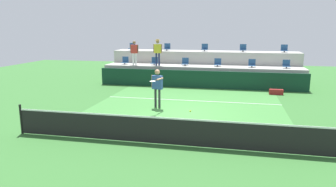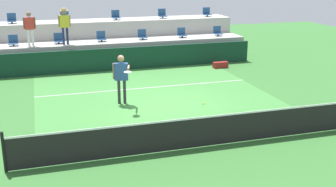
% 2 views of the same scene
% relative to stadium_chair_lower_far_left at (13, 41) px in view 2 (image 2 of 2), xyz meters
% --- Properties ---
extents(ground_plane, '(40.00, 40.00, 0.00)m').
position_rel_stadium_chair_lower_far_left_xyz_m(ground_plane, '(5.31, -7.23, -1.46)').
color(ground_plane, '#336B2D').
extents(court_inner_paint, '(9.00, 10.00, 0.01)m').
position_rel_stadium_chair_lower_far_left_xyz_m(court_inner_paint, '(5.31, -6.23, -1.46)').
color(court_inner_paint, '#3D7F38').
rests_on(court_inner_paint, ground_plane).
extents(court_service_line, '(9.00, 0.06, 0.00)m').
position_rel_stadium_chair_lower_far_left_xyz_m(court_service_line, '(5.31, -4.83, -1.46)').
color(court_service_line, white).
rests_on(court_service_line, ground_plane).
extents(tennis_net, '(10.48, 0.08, 1.07)m').
position_rel_stadium_chair_lower_far_left_xyz_m(tennis_net, '(5.31, -11.23, -0.97)').
color(tennis_net, black).
rests_on(tennis_net, ground_plane).
extents(sponsor_backboard, '(13.00, 0.16, 1.10)m').
position_rel_stadium_chair_lower_far_left_xyz_m(sponsor_backboard, '(5.31, -1.23, -0.91)').
color(sponsor_backboard, '#0F3323').
rests_on(sponsor_backboard, ground_plane).
extents(seating_tier_lower, '(13.00, 1.80, 1.25)m').
position_rel_stadium_chair_lower_far_left_xyz_m(seating_tier_lower, '(5.31, 0.07, -0.84)').
color(seating_tier_lower, '#ADAAA3').
rests_on(seating_tier_lower, ground_plane).
extents(seating_tier_upper, '(13.00, 1.80, 2.10)m').
position_rel_stadium_chair_lower_far_left_xyz_m(seating_tier_upper, '(5.31, 1.87, -0.41)').
color(seating_tier_upper, '#ADAAA3').
rests_on(seating_tier_upper, ground_plane).
extents(stadium_chair_lower_far_left, '(0.44, 0.40, 0.52)m').
position_rel_stadium_chair_lower_far_left_xyz_m(stadium_chair_lower_far_left, '(0.00, 0.00, 0.00)').
color(stadium_chair_lower_far_left, '#2D2D33').
rests_on(stadium_chair_lower_far_left, seating_tier_lower).
extents(stadium_chair_lower_left, '(0.44, 0.40, 0.52)m').
position_rel_stadium_chair_lower_far_left_xyz_m(stadium_chair_lower_left, '(2.11, 0.00, 0.00)').
color(stadium_chair_lower_left, '#2D2D33').
rests_on(stadium_chair_lower_left, seating_tier_lower).
extents(stadium_chair_lower_mid_left, '(0.44, 0.40, 0.52)m').
position_rel_stadium_chair_lower_far_left_xyz_m(stadium_chair_lower_mid_left, '(4.22, 0.00, 0.00)').
color(stadium_chair_lower_mid_left, '#2D2D33').
rests_on(stadium_chair_lower_mid_left, seating_tier_lower).
extents(stadium_chair_lower_mid_right, '(0.44, 0.40, 0.52)m').
position_rel_stadium_chair_lower_far_left_xyz_m(stadium_chair_lower_mid_right, '(6.36, 0.00, 0.00)').
color(stadium_chair_lower_mid_right, '#2D2D33').
rests_on(stadium_chair_lower_mid_right, seating_tier_lower).
extents(stadium_chair_lower_right, '(0.44, 0.40, 0.52)m').
position_rel_stadium_chair_lower_far_left_xyz_m(stadium_chair_lower_right, '(8.54, 0.00, 0.00)').
color(stadium_chair_lower_right, '#2D2D33').
rests_on(stadium_chair_lower_right, seating_tier_lower).
extents(stadium_chair_lower_far_right, '(0.44, 0.40, 0.52)m').
position_rel_stadium_chair_lower_far_left_xyz_m(stadium_chair_lower_far_right, '(10.62, 0.00, 0.00)').
color(stadium_chair_lower_far_right, '#2D2D33').
rests_on(stadium_chair_lower_far_right, seating_tier_lower).
extents(stadium_chair_upper_far_left, '(0.44, 0.40, 0.52)m').
position_rel_stadium_chair_lower_far_left_xyz_m(stadium_chair_upper_far_left, '(-0.06, 1.80, 0.85)').
color(stadium_chair_upper_far_left, '#2D2D33').
rests_on(stadium_chair_upper_far_left, seating_tier_upper).
extents(stadium_chair_upper_left, '(0.44, 0.40, 0.52)m').
position_rel_stadium_chair_lower_far_left_xyz_m(stadium_chair_upper_left, '(2.60, 1.80, 0.85)').
color(stadium_chair_upper_left, '#2D2D33').
rests_on(stadium_chair_upper_left, seating_tier_upper).
extents(stadium_chair_upper_center, '(0.44, 0.40, 0.52)m').
position_rel_stadium_chair_lower_far_left_xyz_m(stadium_chair_upper_center, '(5.32, 1.80, 0.85)').
color(stadium_chair_upper_center, '#2D2D33').
rests_on(stadium_chair_upper_center, seating_tier_upper).
extents(stadium_chair_upper_right, '(0.44, 0.40, 0.52)m').
position_rel_stadium_chair_lower_far_left_xyz_m(stadium_chair_upper_right, '(7.98, 1.80, 0.85)').
color(stadium_chair_upper_right, '#2D2D33').
rests_on(stadium_chair_upper_right, seating_tier_upper).
extents(stadium_chair_upper_far_right, '(0.44, 0.40, 0.52)m').
position_rel_stadium_chair_lower_far_left_xyz_m(stadium_chair_upper_far_right, '(10.69, 1.80, 0.85)').
color(stadium_chair_upper_far_right, '#2D2D33').
rests_on(stadium_chair_upper_far_right, seating_tier_upper).
extents(tennis_player, '(0.62, 1.33, 1.83)m').
position_rel_stadium_chair_lower_far_left_xyz_m(tennis_player, '(3.95, -6.65, -0.33)').
color(tennis_player, '#2D2D33').
rests_on(tennis_player, ground_plane).
extents(spectator_leaning_on_rail, '(0.57, 0.22, 1.63)m').
position_rel_stadium_chair_lower_far_left_xyz_m(spectator_leaning_on_rail, '(0.82, -0.38, 0.76)').
color(spectator_leaning_on_rail, white).
rests_on(spectator_leaning_on_rail, seating_tier_lower).
extents(spectator_with_hat, '(0.59, 0.44, 1.74)m').
position_rel_stadium_chair_lower_far_left_xyz_m(spectator_with_hat, '(2.43, -0.38, 0.86)').
color(spectator_with_hat, navy).
rests_on(spectator_with_hat, seating_tier_lower).
extents(tennis_ball, '(0.07, 0.07, 0.07)m').
position_rel_stadium_chair_lower_far_left_xyz_m(tennis_ball, '(5.95, -9.74, -0.70)').
color(tennis_ball, '#CCE033').
extents(equipment_bag, '(0.76, 0.28, 0.30)m').
position_rel_stadium_chair_lower_far_left_xyz_m(equipment_bag, '(9.83, -2.30, -1.31)').
color(equipment_bag, maroon).
rests_on(equipment_bag, ground_plane).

